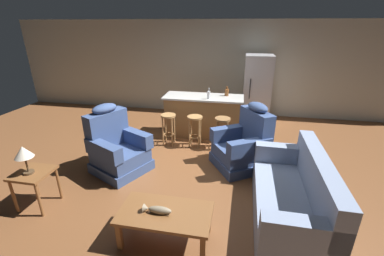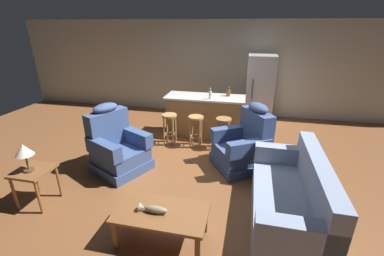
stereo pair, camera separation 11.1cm
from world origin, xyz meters
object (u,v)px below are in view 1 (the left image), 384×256
at_px(recliner_near_lamp, 117,148).
at_px(table_lamp, 24,153).
at_px(bar_stool_right, 222,128).
at_px(bottle_tall_green, 209,95).
at_px(couch, 293,198).
at_px(kitchen_island, 203,116).
at_px(coffee_table, 165,215).
at_px(end_table, 34,178).
at_px(refrigerator, 257,89).
at_px(bar_stool_middle, 195,126).
at_px(bottle_short_amber, 227,92).
at_px(fish_figurine, 157,210).
at_px(bar_stool_left, 168,124).
at_px(recliner_near_island, 244,145).

distance_m(recliner_near_lamp, table_lamp, 1.46).
bearing_deg(table_lamp, bar_stool_right, 44.35).
height_order(bar_stool_right, bottle_tall_green, bottle_tall_green).
relative_size(couch, kitchen_island, 1.06).
bearing_deg(coffee_table, bottle_tall_green, 88.16).
bearing_deg(end_table, refrigerator, 52.86).
xyz_separation_m(couch, bar_stool_middle, (-1.68, 1.99, 0.13)).
relative_size(table_lamp, bottle_short_amber, 1.88).
distance_m(fish_figurine, bar_stool_left, 2.77).
distance_m(recliner_near_lamp, kitchen_island, 2.25).
xyz_separation_m(recliner_near_lamp, bar_stool_right, (1.77, 1.22, 0.05)).
xyz_separation_m(bar_stool_right, refrigerator, (0.74, 1.83, 0.41)).
bearing_deg(bottle_tall_green, bar_stool_middle, -117.59).
height_order(table_lamp, bottle_short_amber, bottle_short_amber).
distance_m(bottle_tall_green, bottle_short_amber, 0.50).
bearing_deg(bottle_tall_green, bar_stool_left, -151.87).
distance_m(kitchen_island, bottle_short_amber, 0.77).
distance_m(couch, bottle_tall_green, 2.91).
height_order(fish_figurine, end_table, end_table).
bearing_deg(recliner_near_island, fish_figurine, 32.46).
xyz_separation_m(coffee_table, bar_stool_middle, (-0.13, 2.66, 0.11)).
relative_size(kitchen_island, bottle_short_amber, 8.26).
relative_size(fish_figurine, table_lamp, 0.83).
relative_size(recliner_near_island, table_lamp, 2.93).
distance_m(kitchen_island, bar_stool_middle, 0.64).
xyz_separation_m(refrigerator, bottle_tall_green, (-1.09, -1.40, 0.16)).
height_order(coffee_table, end_table, end_table).
relative_size(kitchen_island, bottle_tall_green, 7.34).
xyz_separation_m(end_table, bar_stool_middle, (1.87, 2.38, 0.01)).
distance_m(coffee_table, refrigerator, 4.67).
height_order(kitchen_island, bottle_short_amber, bottle_short_amber).
distance_m(recliner_near_lamp, bar_stool_right, 2.15).
xyz_separation_m(end_table, bar_stool_left, (1.29, 2.38, 0.01)).
relative_size(coffee_table, bar_stool_left, 1.62).
height_order(fish_figurine, bottle_tall_green, bottle_tall_green).
relative_size(recliner_near_island, bar_stool_left, 1.76).
bearing_deg(refrigerator, recliner_near_lamp, -129.42).
relative_size(kitchen_island, bar_stool_middle, 2.65).
bearing_deg(recliner_near_island, bar_stool_left, -53.97).
distance_m(end_table, bar_stool_middle, 3.03).
relative_size(recliner_near_lamp, refrigerator, 0.68).
relative_size(fish_figurine, bottle_tall_green, 1.39).
relative_size(fish_figurine, couch, 0.18).
bearing_deg(fish_figurine, end_table, 170.67).
distance_m(fish_figurine, kitchen_island, 3.32).
bearing_deg(table_lamp, fish_figurine, -8.19).
bearing_deg(couch, kitchen_island, -58.00).
bearing_deg(bar_stool_left, coffee_table, -75.09).
distance_m(bar_stool_left, bottle_tall_green, 1.08).
distance_m(fish_figurine, recliner_near_lamp, 1.92).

